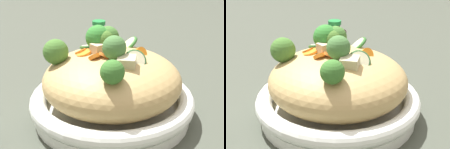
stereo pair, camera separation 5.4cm
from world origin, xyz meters
The scene contains 8 objects.
ground_plane centered at (0.00, 0.00, 0.00)m, with size 3.00×3.00×0.00m, color #41473C.
serving_bowl centered at (0.00, 0.00, 0.03)m, with size 0.31×0.31×0.05m.
noodle_heap centered at (0.00, 0.00, 0.07)m, with size 0.26×0.26×0.11m.
broccoli_florets centered at (-0.03, -0.01, 0.14)m, with size 0.17×0.17×0.07m.
carrot_coins centered at (-0.02, -0.01, 0.13)m, with size 0.14×0.07×0.02m.
zucchini_slices centered at (0.00, 0.04, 0.12)m, with size 0.14×0.16×0.05m.
chicken_chunks centered at (0.01, -0.02, 0.13)m, with size 0.09×0.08×0.03m.
soy_sauce_bottle centered at (-0.06, 0.24, 0.05)m, with size 0.06×0.06×0.12m.
Camera 2 is at (0.12, -0.54, 0.32)m, focal length 52.11 mm.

